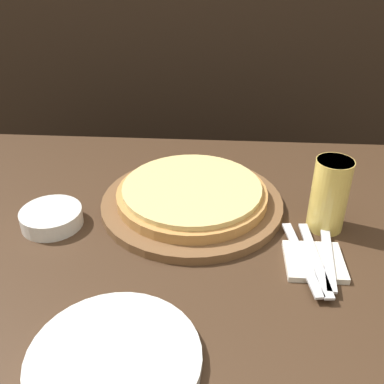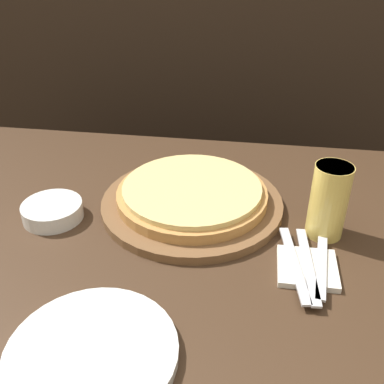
# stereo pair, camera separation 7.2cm
# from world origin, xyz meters

# --- Properties ---
(dining_table) EXTENTS (1.45, 0.95, 0.78)m
(dining_table) POSITION_xyz_m (0.00, 0.00, 0.39)
(dining_table) COLOR #3D2819
(dining_table) RESTS_ON ground_plane
(pizza_on_board) EXTENTS (0.41, 0.41, 0.06)m
(pizza_on_board) POSITION_xyz_m (0.06, 0.11, 0.80)
(pizza_on_board) COLOR brown
(pizza_on_board) RESTS_ON dining_table
(beer_glass) EXTENTS (0.08, 0.08, 0.16)m
(beer_glass) POSITION_xyz_m (0.35, 0.05, 0.87)
(beer_glass) COLOR #E5C65B
(beer_glass) RESTS_ON dining_table
(dinner_plate) EXTENTS (0.26, 0.26, 0.02)m
(dinner_plate) POSITION_xyz_m (-0.03, -0.32, 0.79)
(dinner_plate) COLOR silver
(dinner_plate) RESTS_ON dining_table
(side_bowl) EXTENTS (0.13, 0.13, 0.04)m
(side_bowl) POSITION_xyz_m (-0.23, 0.02, 0.80)
(side_bowl) COLOR silver
(side_bowl) RESTS_ON dining_table
(napkin_stack) EXTENTS (0.11, 0.11, 0.01)m
(napkin_stack) POSITION_xyz_m (0.31, -0.07, 0.79)
(napkin_stack) COLOR silver
(napkin_stack) RESTS_ON dining_table
(fork) EXTENTS (0.05, 0.22, 0.00)m
(fork) POSITION_xyz_m (0.28, -0.07, 0.79)
(fork) COLOR silver
(fork) RESTS_ON napkin_stack
(dinner_knife) EXTENTS (0.03, 0.22, 0.00)m
(dinner_knife) POSITION_xyz_m (0.31, -0.07, 0.79)
(dinner_knife) COLOR silver
(dinner_knife) RESTS_ON napkin_stack
(spoon) EXTENTS (0.04, 0.19, 0.00)m
(spoon) POSITION_xyz_m (0.33, -0.07, 0.79)
(spoon) COLOR silver
(spoon) RESTS_ON napkin_stack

